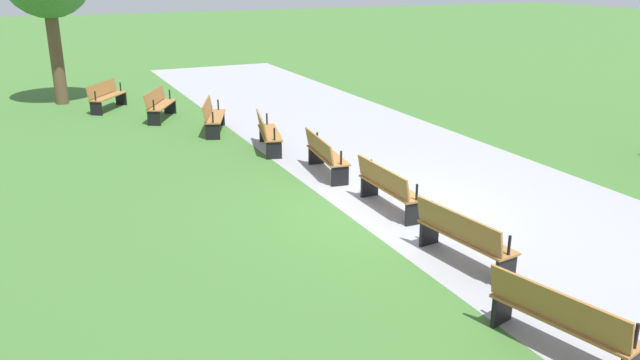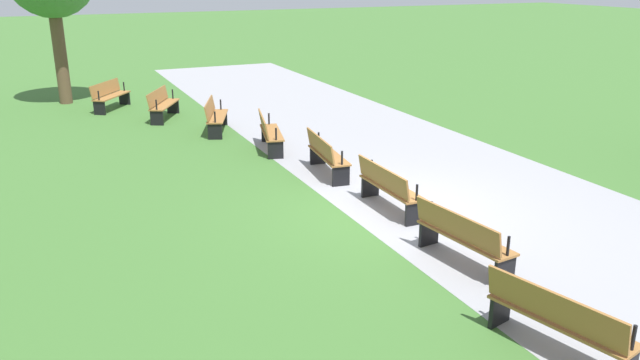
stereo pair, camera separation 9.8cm
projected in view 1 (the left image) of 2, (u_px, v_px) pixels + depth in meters
ground_plane at (390, 210)px, 11.84m from camera, size 120.00×120.00×0.00m
path_paving at (472, 195)px, 12.61m from camera, size 38.94×5.59×0.01m
bench_0 at (106, 95)px, 20.12m from camera, size 1.71×1.40×0.89m
bench_1 at (159, 104)px, 18.84m from camera, size 1.77×1.24×0.89m
bench_2 at (213, 116)px, 17.33m from camera, size 1.81×1.07×0.89m
bench_3 at (267, 132)px, 15.61m from camera, size 1.82×0.88×0.89m
bench_4 at (325, 154)px, 13.71m from camera, size 1.80×0.68×0.89m
bench_5 at (388, 187)px, 11.67m from camera, size 1.75×0.47×0.89m
bench_6 at (463, 236)px, 9.50m from camera, size 1.80×0.68×0.89m
bench_7 at (560, 319)px, 7.25m from camera, size 1.82×0.88×0.89m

